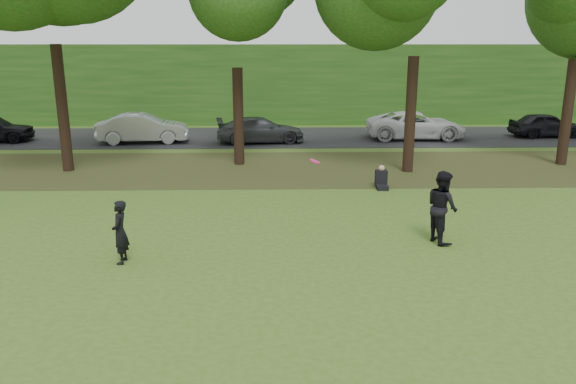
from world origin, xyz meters
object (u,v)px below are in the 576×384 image
object	(u,v)px
player_right	(442,207)
seated_person	(381,179)
frisbee	(315,161)
player_left	(120,232)

from	to	relation	value
player_right	seated_person	size ratio (longest dim) A/B	2.33
player_right	frisbee	distance (m)	3.66
player_left	seated_person	bearing A→B (deg)	131.89
player_right	seated_person	xyz separation A→B (m)	(-0.51, 5.71, -0.65)
frisbee	player_right	bearing A→B (deg)	6.45
seated_person	player_right	bearing A→B (deg)	-83.11
player_left	seated_person	size ratio (longest dim) A/B	1.87
player_left	player_right	world-z (taller)	player_right
player_left	seated_person	xyz separation A→B (m)	(7.59, 6.99, -0.46)
frisbee	seated_person	distance (m)	7.03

